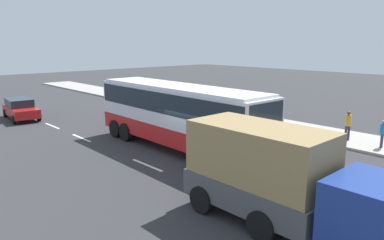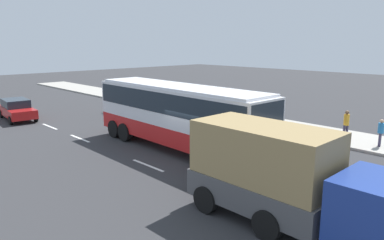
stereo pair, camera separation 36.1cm
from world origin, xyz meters
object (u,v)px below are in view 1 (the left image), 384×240
(coach_bus, at_px, (178,110))
(car_red_compact, at_px, (21,109))
(pedestrian_near_curb, at_px, (348,123))
(pedestrian_at_crossing, at_px, (383,132))
(cargo_truck, at_px, (283,178))
(car_white_minivan, at_px, (133,104))

(coach_bus, distance_m, car_red_compact, 15.19)
(car_red_compact, height_order, pedestrian_near_curb, pedestrian_near_curb)
(pedestrian_near_curb, height_order, pedestrian_at_crossing, pedestrian_near_curb)
(cargo_truck, relative_size, car_white_minivan, 1.68)
(car_red_compact, relative_size, pedestrian_at_crossing, 3.04)
(coach_bus, bearing_deg, car_white_minivan, 160.44)
(cargo_truck, bearing_deg, pedestrian_near_curb, 104.81)
(car_white_minivan, relative_size, pedestrian_near_curb, 2.46)
(coach_bus, height_order, car_white_minivan, coach_bus)
(cargo_truck, distance_m, car_white_minivan, 20.66)
(pedestrian_at_crossing, bearing_deg, pedestrian_near_curb, 162.85)
(car_white_minivan, relative_size, pedestrian_at_crossing, 2.81)
(car_red_compact, xyz_separation_m, car_white_minivan, (4.22, 7.57, -0.03))
(coach_bus, xyz_separation_m, pedestrian_at_crossing, (7.72, 8.24, -1.19))
(cargo_truck, height_order, car_white_minivan, cargo_truck)
(car_red_compact, xyz_separation_m, pedestrian_at_crossing, (22.41, 11.86, 0.21))
(cargo_truck, height_order, pedestrian_at_crossing, cargo_truck)
(cargo_truck, relative_size, pedestrian_near_curb, 4.13)
(car_red_compact, height_order, pedestrian_at_crossing, pedestrian_at_crossing)
(cargo_truck, bearing_deg, car_red_compact, -179.45)
(cargo_truck, distance_m, car_red_compact, 23.57)
(car_red_compact, bearing_deg, cargo_truck, 6.27)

